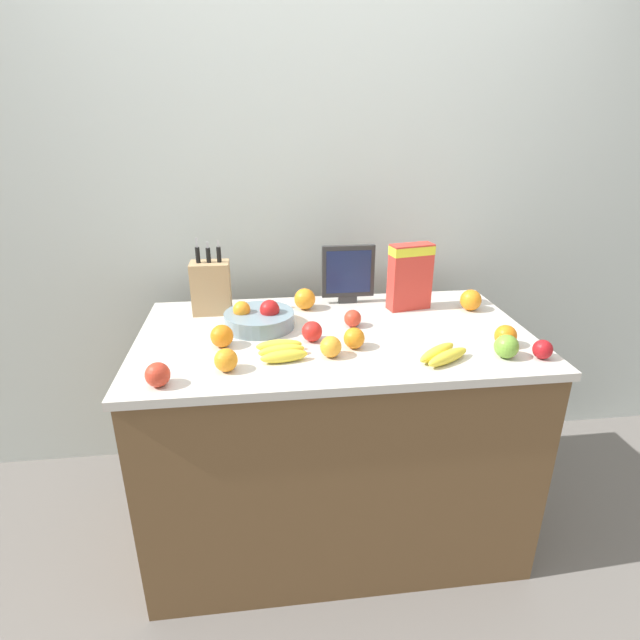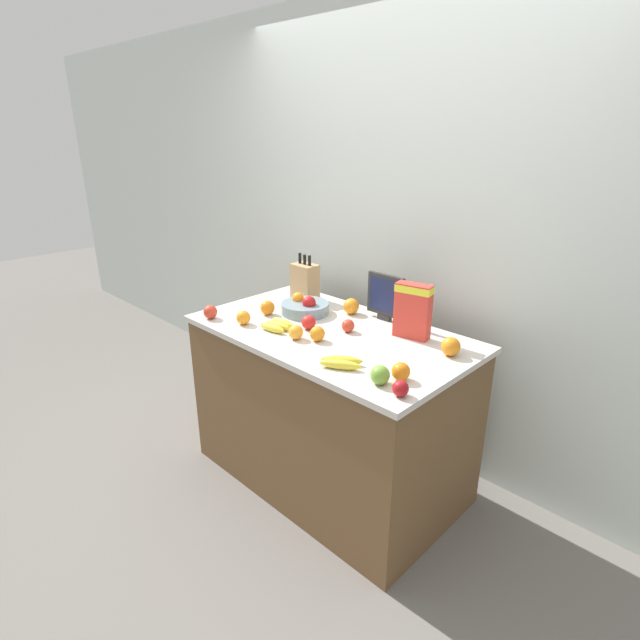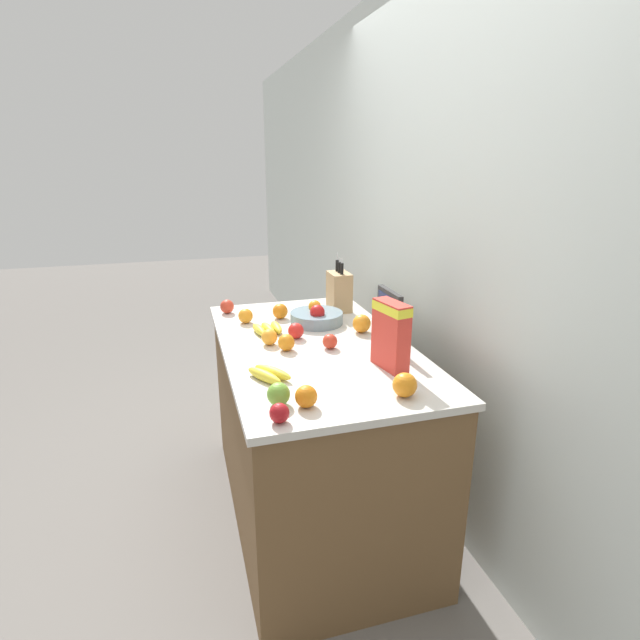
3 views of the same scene
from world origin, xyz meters
The scene contains 21 objects.
ground_plane centered at (0.00, 0.00, 0.00)m, with size 14.00×14.00×0.00m, color slate.
wall_back centered at (0.00, 0.63, 1.30)m, with size 9.00×0.06×2.60m.
counter centered at (0.00, 0.00, 0.46)m, with size 1.46×0.83×0.91m.
knife_block centered at (-0.47, 0.27, 1.02)m, with size 0.16×0.11×0.32m.
small_monitor centered at (0.11, 0.32, 1.05)m, with size 0.23×0.03×0.25m.
cereal_box centered at (0.35, 0.22, 1.06)m, with size 0.19×0.10×0.28m.
fruit_bowl centered at (-0.28, 0.09, 0.95)m, with size 0.27×0.27×0.11m.
banana_bunch_left centered at (-0.21, -0.18, 0.93)m, with size 0.18×0.14×0.04m.
banana_bunch_right centered at (0.32, -0.27, 0.93)m, with size 0.20×0.17×0.04m.
apple_front centered at (-0.59, -0.33, 0.95)m, with size 0.08×0.08×0.08m, color red.
apple_rear centered at (0.66, -0.30, 0.94)m, with size 0.07×0.07×0.07m, color #A31419.
apple_by_knife_block centered at (0.54, -0.28, 0.95)m, with size 0.08×0.08×0.08m, color #6B9E33.
apple_leftmost centered at (0.08, 0.05, 0.94)m, with size 0.07×0.07×0.07m, color red.
apple_near_bananas centered at (-0.09, -0.07, 0.95)m, with size 0.07×0.07×0.07m, color red.
orange_near_bowl centered at (-0.04, -0.20, 0.95)m, with size 0.07×0.07×0.07m, color orange.
orange_by_cereal centered at (-0.09, 0.26, 0.96)m, with size 0.09×0.09×0.09m, color orange.
orange_front_left centered at (-0.39, -0.26, 0.95)m, with size 0.08×0.08×0.08m, color orange.
orange_mid_right centered at (0.05, -0.14, 0.95)m, with size 0.07×0.07×0.07m, color orange.
orange_front_center centered at (0.58, -0.19, 0.95)m, with size 0.08×0.08×0.08m, color orange.
orange_front_right centered at (-0.41, -0.07, 0.95)m, with size 0.08×0.08×0.08m, color orange.
orange_back_center centered at (0.60, 0.17, 0.96)m, with size 0.09×0.09×0.09m, color orange.
Camera 3 is at (2.07, -0.57, 1.72)m, focal length 28.00 mm.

